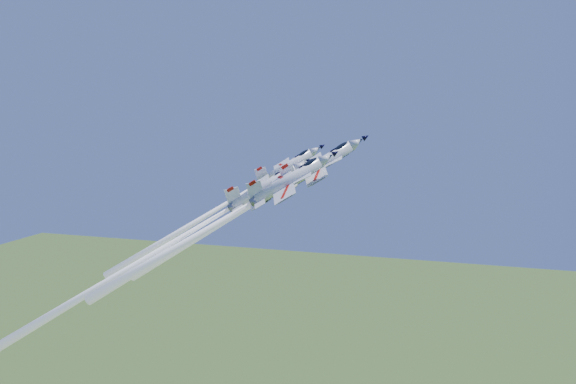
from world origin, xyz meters
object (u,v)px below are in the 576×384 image
(jet_left, at_px, (217,209))
(jet_slot, at_px, (154,254))
(jet_right, at_px, (215,225))
(jet_lead, at_px, (252,205))

(jet_left, distance_m, jet_slot, 15.24)
(jet_left, xyz_separation_m, jet_right, (4.58, -11.30, -0.91))
(jet_left, bearing_deg, jet_lead, 38.44)
(jet_left, distance_m, jet_right, 12.23)
(jet_left, height_order, jet_slot, jet_left)
(jet_left, height_order, jet_right, jet_left)
(jet_lead, bearing_deg, jet_left, -141.56)
(jet_lead, xyz_separation_m, jet_right, (-4.98, -5.94, -3.04))
(jet_lead, xyz_separation_m, jet_slot, (-19.34, -3.17, -10.13))
(jet_slot, bearing_deg, jet_lead, 77.03)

